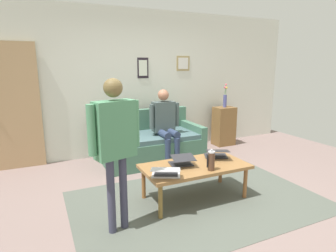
% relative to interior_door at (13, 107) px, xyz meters
% --- Properties ---
extents(ground_plane, '(7.68, 7.68, 0.00)m').
position_rel_interior_door_xyz_m(ground_plane, '(-2.09, 2.11, -1.02)').
color(ground_plane, slate).
extents(area_rug, '(3.08, 1.97, 0.01)m').
position_rel_interior_door_xyz_m(area_rug, '(-2.10, 2.29, -1.02)').
color(area_rug, '#4F554C').
rests_on(area_rug, ground_plane).
extents(back_wall, '(7.04, 0.11, 2.70)m').
position_rel_interior_door_xyz_m(back_wall, '(-2.09, -0.09, 0.33)').
color(back_wall, silver).
rests_on(back_wall, ground_plane).
extents(interior_door, '(0.82, 0.09, 2.05)m').
position_rel_interior_door_xyz_m(interior_door, '(0.00, 0.00, 0.00)').
color(interior_door, tan).
rests_on(interior_door, ground_plane).
extents(couch, '(1.72, 0.93, 0.88)m').
position_rel_interior_door_xyz_m(couch, '(-2.14, 0.57, -0.72)').
color(couch, '#436B56').
rests_on(couch, ground_plane).
extents(coffee_table, '(1.34, 0.68, 0.45)m').
position_rel_interior_door_xyz_m(coffee_table, '(-2.10, 2.19, -0.62)').
color(coffee_table, olive).
rests_on(coffee_table, ground_plane).
extents(laptop_left, '(0.42, 0.45, 0.14)m').
position_rel_interior_door_xyz_m(laptop_left, '(-2.51, 2.05, -0.53)').
color(laptop_left, '#28282D').
rests_on(laptop_left, coffee_table).
extents(laptop_center, '(0.33, 0.36, 0.14)m').
position_rel_interior_door_xyz_m(laptop_center, '(-1.94, 2.12, -0.53)').
color(laptop_center, '#28282D').
rests_on(laptop_center, coffee_table).
extents(laptop_right, '(0.44, 0.45, 0.13)m').
position_rel_interior_door_xyz_m(laptop_right, '(-1.61, 2.37, -0.53)').
color(laptop_right, silver).
rests_on(laptop_right, coffee_table).
extents(french_press, '(0.10, 0.08, 0.27)m').
position_rel_interior_door_xyz_m(french_press, '(-2.18, 2.43, -0.45)').
color(french_press, '#4C3323').
rests_on(french_press, coffee_table).
extents(side_shelf, '(0.42, 0.32, 0.81)m').
position_rel_interior_door_xyz_m(side_shelf, '(-3.93, 0.29, -0.62)').
color(side_shelf, brown).
rests_on(side_shelf, ground_plane).
extents(flower_vase, '(0.07, 0.08, 0.49)m').
position_rel_interior_door_xyz_m(flower_vase, '(-3.93, 0.29, -0.04)').
color(flower_vase, '#464A8B').
rests_on(flower_vase, side_shelf).
extents(person_standing, '(0.56, 0.27, 1.57)m').
position_rel_interior_door_xyz_m(person_standing, '(-1.02, 2.48, -0.02)').
color(person_standing, '#39394F').
rests_on(person_standing, ground_plane).
extents(person_seated, '(0.55, 0.51, 1.28)m').
position_rel_interior_door_xyz_m(person_seated, '(-2.32, 0.79, -0.30)').
color(person_seated, '#293551').
rests_on(person_seated, ground_plane).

